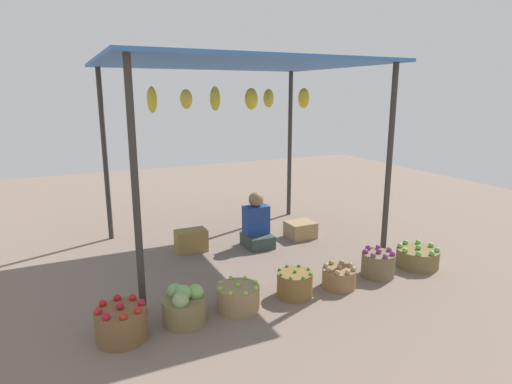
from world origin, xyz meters
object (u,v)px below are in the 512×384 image
Objects in this scene: basket_green_chilies at (295,284)px; basket_green_apples at (418,257)px; basket_limes at (238,297)px; basket_purple_onions at (378,264)px; basket_red_apples at (121,323)px; basket_cabbages at (184,307)px; wooden_crate_near_vendor at (300,230)px; basket_potatoes at (339,277)px; wooden_crate_stacked_rear at (191,241)px; vendor_person at (257,226)px.

basket_green_apples is (1.80, 0.04, -0.02)m from basket_green_chilies.
basket_purple_onions is at bearing 0.77° from basket_limes.
basket_red_apples is 1.04× the size of basket_limes.
basket_red_apples is 1.09× the size of basket_cabbages.
basket_cabbages reaches higher than wooden_crate_near_vendor.
wooden_crate_near_vendor is at bearing 94.09° from basket_purple_onions.
basket_limes is 1.13× the size of basket_green_chilies.
basket_potatoes is at bearing -176.73° from basket_green_apples.
basket_cabbages is 0.99× the size of wooden_crate_stacked_rear.
basket_limes is (1.14, 0.06, -0.03)m from basket_red_apples.
vendor_person is at bearing 99.49° from basket_potatoes.
basket_red_apples reaches higher than basket_potatoes.
basket_green_apples is at bearing 1.93° from basket_purple_onions.
basket_purple_onions is (1.15, 0.02, 0.02)m from basket_green_chilies.
wooden_crate_near_vendor is (2.26, 1.63, -0.04)m from basket_cabbages.
basket_red_apples is 3.60m from basket_green_apples.
basket_limes is (0.56, 0.03, -0.04)m from basket_cabbages.
basket_cabbages reaches higher than basket_limes.
vendor_person is 1.81× the size of basket_limes.
basket_purple_onions is at bearing 4.74° from basket_potatoes.
basket_green_chilies reaches higher than basket_green_apples.
vendor_person is 1.93× the size of wooden_crate_near_vendor.
basket_potatoes is at bearing -175.26° from basket_purple_onions.
vendor_person is at bearing 79.45° from basket_green_chilies.
basket_green_chilies is (1.22, 0.03, -0.03)m from basket_cabbages.
basket_red_apples is 1.80m from basket_green_chilies.
basket_purple_onions is at bearing 1.11° from basket_green_chilies.
basket_red_apples is at bearing -177.22° from basket_limes.
basket_green_apples is at bearing -45.07° from vendor_person.
vendor_person reaches higher than basket_green_apples.
basket_purple_onions reaches higher than wooden_crate_near_vendor.
vendor_person is at bearing 46.48° from basket_cabbages.
basket_red_apples reaches higher than basket_purple_onions.
basket_cabbages reaches higher than basket_purple_onions.
basket_purple_onions reaches higher than basket_green_apples.
vendor_person is 1.84m from basket_limes.
basket_cabbages is at bearing -144.10° from wooden_crate_near_vendor.
basket_green_apples is at bearing 1.08° from basket_limes.
basket_green_chilies is 1.15m from basket_purple_onions.
basket_cabbages is 1.08× the size of basket_green_chilies.
wooden_crate_stacked_rear is at bearing 71.14° from basket_cabbages.
basket_limes is at bearing -136.52° from wooden_crate_near_vendor.
basket_potatoes is 0.90× the size of wooden_crate_stacked_rear.
vendor_person is at bearing 134.93° from basket_green_apples.
wooden_crate_near_vendor is at bearing 35.90° from basket_cabbages.
basket_cabbages is at bearing -178.65° from basket_green_chilies.
wooden_crate_near_vendor is (2.83, 1.66, -0.03)m from basket_red_apples.
vendor_person is 1.62m from basket_potatoes.
vendor_person is at bearing 37.79° from basket_red_apples.
basket_green_apples reaches higher than basket_potatoes.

